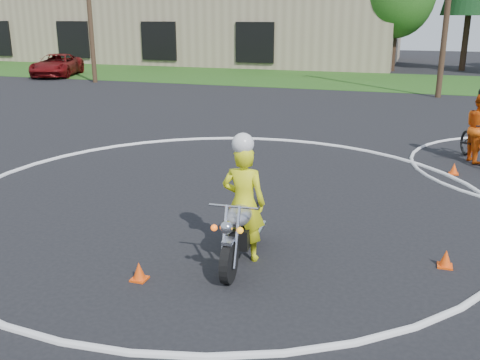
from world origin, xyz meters
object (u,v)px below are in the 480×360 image
(rider_primary_grp, at_px, (244,200))
(pickup_grp, at_px, (57,65))
(primary_motorcycle, at_px, (241,230))
(rider_second_grp, at_px, (479,136))

(rider_primary_grp, distance_m, pickup_grp, 31.13)
(primary_motorcycle, xyz_separation_m, rider_second_grp, (4.32, 8.22, 0.18))
(primary_motorcycle, relative_size, rider_second_grp, 0.96)
(rider_primary_grp, bearing_deg, primary_motorcycle, -90.96)
(rider_primary_grp, xyz_separation_m, rider_second_grp, (4.33, 8.08, -0.31))
(pickup_grp, bearing_deg, rider_second_grp, -49.62)
(rider_second_grp, xyz_separation_m, pickup_grp, (-25.14, 15.07, -0.02))
(primary_motorcycle, distance_m, rider_second_grp, 9.29)
(primary_motorcycle, distance_m, rider_primary_grp, 0.50)
(primary_motorcycle, bearing_deg, rider_second_grp, 58.63)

